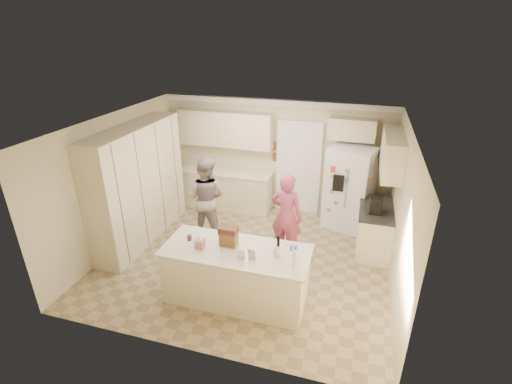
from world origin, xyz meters
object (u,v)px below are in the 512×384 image
(coffee_maker, at_px, (376,205))
(dollhouse_body, at_px, (229,239))
(teen_boy, at_px, (206,198))
(island_base, at_px, (237,275))
(tissue_box, at_px, (200,244))
(teen_girl, at_px, (286,216))
(utensil_crock, at_px, (278,250))
(refrigerator, at_px, (349,189))

(coffee_maker, height_order, dollhouse_body, coffee_maker)
(dollhouse_body, relative_size, teen_boy, 0.15)
(island_base, distance_m, tissue_box, 0.79)
(coffee_maker, distance_m, tissue_box, 3.28)
(dollhouse_body, height_order, teen_girl, teen_girl)
(teen_girl, bearing_deg, dollhouse_body, 75.26)
(dollhouse_body, bearing_deg, utensil_crock, -3.58)
(utensil_crock, xyz_separation_m, tissue_box, (-1.20, -0.15, -0.00))
(dollhouse_body, height_order, teen_boy, teen_boy)
(refrigerator, bearing_deg, tissue_box, -107.13)
(refrigerator, xyz_separation_m, teen_boy, (-2.76, -1.21, -0.03))
(refrigerator, bearing_deg, teen_boy, -138.83)
(teen_girl, bearing_deg, teen_boy, 2.22)
(coffee_maker, bearing_deg, teen_boy, -176.54)
(dollhouse_body, bearing_deg, teen_girl, 64.83)
(dollhouse_body, bearing_deg, coffee_maker, 39.29)
(coffee_maker, xyz_separation_m, teen_girl, (-1.56, -0.45, -0.23))
(refrigerator, height_order, teen_girl, refrigerator)
(utensil_crock, distance_m, teen_girl, 1.42)
(utensil_crock, bearing_deg, coffee_maker, 52.88)
(coffee_maker, xyz_separation_m, teen_boy, (-3.28, -0.20, -0.20))
(refrigerator, distance_m, island_base, 3.32)
(coffee_maker, height_order, utensil_crock, coffee_maker)
(dollhouse_body, relative_size, teen_girl, 0.15)
(utensil_crock, relative_size, tissue_box, 1.07)
(refrigerator, height_order, tissue_box, refrigerator)
(utensil_crock, distance_m, dollhouse_body, 0.80)
(tissue_box, relative_size, teen_boy, 0.08)
(coffee_maker, xyz_separation_m, utensil_crock, (-1.40, -1.85, -0.07))
(coffee_maker, height_order, teen_boy, teen_boy)
(refrigerator, height_order, teen_boy, refrigerator)
(island_base, height_order, teen_boy, teen_boy)
(tissue_box, relative_size, dollhouse_body, 0.54)
(island_base, height_order, dollhouse_body, dollhouse_body)
(utensil_crock, bearing_deg, tissue_box, -172.87)
(dollhouse_body, bearing_deg, refrigerator, 59.04)
(teen_girl, bearing_deg, utensil_crock, 107.07)
(tissue_box, xyz_separation_m, teen_boy, (-0.68, 1.80, -0.13))
(island_base, distance_m, teen_girl, 1.58)
(coffee_maker, distance_m, dollhouse_body, 2.84)
(dollhouse_body, bearing_deg, teen_boy, 123.96)
(island_base, height_order, utensil_crock, utensil_crock)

